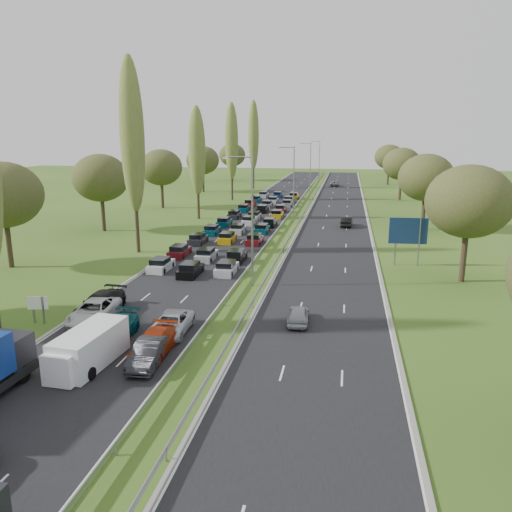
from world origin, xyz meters
The scene contains 22 objects.
ground centered at (4.50, 80.00, 0.00)m, with size 260.00×260.00×0.00m, color #325019.
near_carriageway centered at (-2.25, 82.50, 0.00)m, with size 10.50×215.00×0.04m, color black.
far_carriageway centered at (11.25, 82.50, 0.00)m, with size 10.50×215.00×0.04m, color black.
central_reservation centered at (4.50, 82.50, 0.55)m, with size 2.36×215.00×0.32m.
lamp_columns centered at (4.50, 78.00, 6.00)m, with size 0.18×140.18×12.00m.
poplar_row centered at (-11.50, 68.17, 12.39)m, with size 2.80×127.80×22.44m.
woodland_left centered at (-22.00, 62.63, 7.68)m, with size 8.00×166.00×11.10m.
woodland_right centered at (24.00, 66.67, 7.68)m, with size 8.00×153.00×11.10m.
traffic_queue_fill centered at (-2.25, 77.45, 0.44)m, with size 9.10×68.59×0.80m.
near_car_2 centered at (-5.52, 31.83, 0.81)m, with size 2.61×5.66×1.57m, color silver.
near_car_3 centered at (-5.86, 33.48, 0.83)m, with size 2.26×5.56×1.61m, color black.
near_car_7 centered at (-2.43, 28.81, 0.78)m, with size 2.14×5.26×1.53m, color #05444D.
near_car_9 centered at (1.30, 25.69, 0.76)m, with size 1.57×4.50×1.48m, color black.
near_car_10 centered at (1.02, 30.60, 0.72)m, with size 2.33×5.06×1.41m, color #BABDC4.
near_car_11 centered at (1.08, 27.13, 0.75)m, with size 2.04×5.02×1.46m, color #A02909.
far_car_0 centered at (9.65, 34.24, 0.68)m, with size 1.56×3.87×1.32m, color #9DA2A6.
far_car_1 centered at (12.97, 75.92, 0.77)m, with size 1.58×4.53×1.49m, color black.
far_car_2 centered at (9.34, 138.16, 0.70)m, with size 2.27×4.92×1.37m, color slate.
white_van_front centered at (-2.44, 24.36, 0.96)m, with size 1.82×4.64×1.86m.
white_van_rear centered at (-2.13, 25.29, 1.17)m, with size 2.22×5.66×2.28m.
info_sign centered at (-9.40, 30.77, 1.37)m, with size 1.49×0.41×2.10m.
direction_sign centered at (19.40, 53.18, 3.57)m, with size 4.00×0.31×5.20m.
Camera 1 is at (12.82, -0.80, 13.71)m, focal length 35.00 mm.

